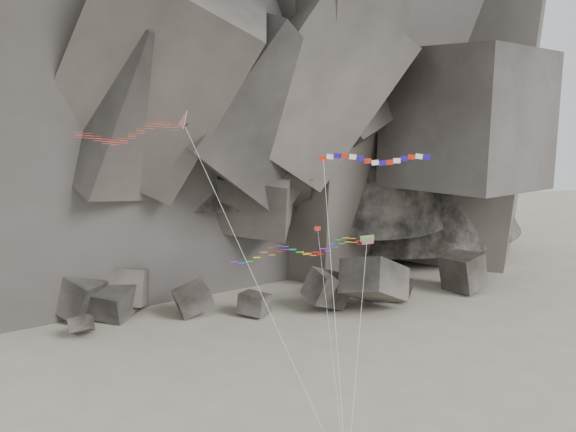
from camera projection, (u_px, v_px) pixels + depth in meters
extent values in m
plane|color=gray|center=(266.00, 430.00, 60.32)|extent=(260.00, 260.00, 0.00)
cube|color=#47423F|center=(463.00, 275.00, 102.50)|extent=(7.29, 7.11, 6.58)
cube|color=#47423F|center=(193.00, 306.00, 91.22)|extent=(6.16, 5.21, 5.33)
cube|color=#47423F|center=(327.00, 296.00, 93.50)|extent=(7.83, 6.32, 6.71)
cube|color=#47423F|center=(108.00, 304.00, 90.61)|extent=(9.51, 9.46, 5.46)
cube|color=#47423F|center=(82.00, 330.00, 83.54)|extent=(3.32, 3.58, 3.37)
cube|color=#47423F|center=(79.00, 300.00, 89.68)|extent=(8.85, 8.23, 7.38)
cube|color=#47423F|center=(254.00, 305.00, 91.65)|extent=(5.43, 5.16, 3.50)
cube|color=#47423F|center=(332.00, 287.00, 100.69)|extent=(4.61, 4.26, 3.01)
cube|color=#47423F|center=(125.00, 292.00, 93.69)|extent=(8.38, 8.80, 7.29)
cube|color=#47423F|center=(402.00, 292.00, 97.72)|extent=(4.70, 4.48, 4.60)
cube|color=#47423F|center=(374.00, 294.00, 93.25)|extent=(11.71, 11.71, 9.31)
cylinder|color=silver|center=(260.00, 292.00, 52.62)|extent=(10.96, 13.88, 27.35)
cube|color=red|center=(323.00, 158.00, 57.20)|extent=(0.73, 0.61, 0.41)
cube|color=white|center=(330.00, 157.00, 57.06)|extent=(0.76, 0.62, 0.46)
cube|color=#1E0C8E|center=(338.00, 156.00, 56.89)|extent=(0.78, 0.63, 0.49)
cube|color=red|center=(345.00, 156.00, 56.71)|extent=(0.78, 0.63, 0.50)
cube|color=white|center=(353.00, 157.00, 56.56)|extent=(0.76, 0.63, 0.47)
cube|color=#1E0C8E|center=(360.00, 159.00, 56.43)|extent=(0.74, 0.61, 0.43)
cube|color=red|center=(368.00, 161.00, 56.34)|extent=(0.75, 0.62, 0.45)
cube|color=white|center=(375.00, 163.00, 56.28)|extent=(0.77, 0.63, 0.49)
cube|color=#1E0C8E|center=(382.00, 163.00, 56.24)|extent=(0.78, 0.63, 0.50)
cube|color=red|center=(390.00, 162.00, 56.21)|extent=(0.77, 0.63, 0.48)
cube|color=white|center=(397.00, 161.00, 56.17)|extent=(0.74, 0.62, 0.44)
cube|color=#1E0C8E|center=(404.00, 159.00, 56.11)|extent=(0.75, 0.62, 0.44)
cube|color=red|center=(411.00, 157.00, 56.03)|extent=(0.77, 0.63, 0.48)
cube|color=white|center=(419.00, 156.00, 55.93)|extent=(0.78, 0.63, 0.50)
cube|color=#1E0C8E|center=(427.00, 157.00, 55.81)|extent=(0.77, 0.63, 0.49)
cylinder|color=silver|center=(334.00, 309.00, 53.38)|extent=(1.29, 12.04, 24.02)
cube|color=#C3E00C|center=(367.00, 239.00, 58.44)|extent=(1.35, 0.60, 0.72)
cube|color=#0CB219|center=(368.00, 242.00, 58.32)|extent=(1.12, 0.45, 0.49)
cylinder|color=silver|center=(358.00, 351.00, 54.08)|extent=(5.28, 11.18, 16.70)
cube|color=red|center=(318.00, 228.00, 61.70)|extent=(0.63, 0.07, 0.40)
cube|color=#1E0C8E|center=(315.00, 229.00, 61.67)|extent=(0.23, 0.06, 0.41)
cylinder|color=silver|center=(331.00, 342.00, 55.71)|extent=(1.74, 15.42, 16.95)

